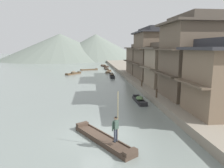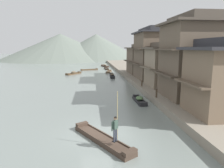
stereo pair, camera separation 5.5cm
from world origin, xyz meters
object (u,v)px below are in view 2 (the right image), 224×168
boat_midriver_upstream (112,76)px  boat_moored_third (109,72)px  boat_moored_nearest (139,100)px  mooring_post_dock_near (156,93)px  boat_upstream_distant (89,70)px  boat_moored_second (74,73)px  house_waterfront_tall (167,65)px  boatman_person (115,126)px  boat_moored_far (105,66)px  mooring_post_dock_mid (142,83)px  house_waterfront_narrow (151,54)px  house_waterfront_far (143,59)px  boat_foreground_poled (102,139)px  house_waterfront_second (189,58)px  boat_midriver_drifting (107,69)px

boat_midriver_upstream → boat_moored_third: bearing=90.0°
boat_moored_nearest → mooring_post_dock_near: bearing=-24.8°
boat_upstream_distant → boat_moored_second: bearing=-113.0°
house_waterfront_tall → boat_moored_nearest: bearing=-132.0°
boat_midriver_upstream → boatman_person: bearing=-95.7°
boat_moored_far → boat_midriver_upstream: bearing=-90.2°
mooring_post_dock_mid → mooring_post_dock_near: bearing=-90.0°
house_waterfront_narrow → house_waterfront_tall: bearing=-87.3°
house_waterfront_tall → house_waterfront_far: bearing=88.7°
boat_foreground_poled → boat_moored_second: 35.01m
house_waterfront_narrow → mooring_post_dock_near: bearing=-103.7°
house_waterfront_second → house_waterfront_narrow: size_ratio=1.00×
mooring_post_dock_near → boat_midriver_upstream: bearing=97.2°
boat_moored_far → boat_moored_third: bearing=-90.3°
boat_foreground_poled → house_waterfront_narrow: size_ratio=0.60×
boatman_person → house_waterfront_narrow: bearing=68.8°
house_waterfront_narrow → boat_upstream_distant: bearing=117.3°
boat_moored_far → boat_upstream_distant: 10.76m
boat_upstream_distant → house_waterfront_narrow: (10.84, -21.04, 4.87)m
boat_moored_second → boat_midriver_drifting: size_ratio=0.96×
house_waterfront_narrow → mooring_post_dock_near: 14.50m
boat_midriver_upstream → house_waterfront_narrow: bearing=-51.4°
boat_moored_third → boat_upstream_distant: size_ratio=0.89×
boat_foreground_poled → boatman_person: boatman_person is taller
boat_moored_second → house_waterfront_tall: size_ratio=0.65×
boat_moored_far → boat_midriver_upstream: boat_moored_far is taller
boat_upstream_distant → mooring_post_dock_near: (7.53, -34.63, 1.04)m
boat_moored_third → boat_midriver_upstream: (0.00, -8.06, 0.10)m
boatman_person → house_waterfront_tall: house_waterfront_tall is taller
house_waterfront_tall → mooring_post_dock_mid: 4.46m
boat_moored_third → house_waterfront_far: house_waterfront_far is taller
boatman_person → house_waterfront_tall: size_ratio=0.48×
boat_midriver_drifting → house_waterfront_tall: house_waterfront_tall is taller
boat_foreground_poled → mooring_post_dock_near: 10.74m
boat_foreground_poled → boat_moored_nearest: 10.45m
boat_upstream_distant → house_waterfront_second: bearing=-72.5°
mooring_post_dock_mid → boat_moored_nearest: bearing=-106.7°
boat_midriver_drifting → house_waterfront_far: 16.74m
boat_foreground_poled → mooring_post_dock_near: size_ratio=5.61×
boat_moored_nearest → house_waterfront_tall: house_waterfront_tall is taller
boat_midriver_drifting → house_waterfront_far: size_ratio=0.56×
boat_upstream_distant → house_waterfront_tall: (11.16, -27.95, 3.58)m
house_waterfront_tall → boat_upstream_distant: bearing=111.8°
house_waterfront_narrow → mooring_post_dock_near: size_ratio=9.37×
boat_moored_third → boat_midriver_upstream: size_ratio=0.80×
boat_moored_far → house_waterfront_far: bearing=-74.1°
house_waterfront_tall → boat_midriver_upstream: bearing=113.6°
boat_midriver_upstream → mooring_post_dock_near: mooring_post_dock_near is taller
boat_moored_third → boat_foreground_poled: bearing=-95.7°
boat_midriver_drifting → boat_midriver_upstream: (-0.01, -15.16, 0.11)m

